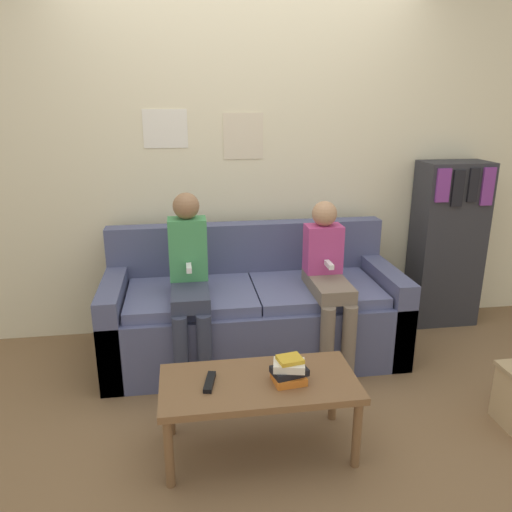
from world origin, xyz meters
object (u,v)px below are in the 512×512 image
Objects in this scene: couch at (253,313)px; tv_remote at (210,382)px; person_left at (189,277)px; person_right at (328,276)px; coffee_table at (259,389)px; bookshelf at (447,244)px.

couch is 11.36× the size of tv_remote.
person_left is 0.89m from person_right.
bookshelf reaches higher than coffee_table.
bookshelf is (1.10, 0.51, 0.03)m from person_right.
couch is at bearing 82.38° from tv_remote.
bookshelf reaches higher than couch.
person_right is at bearing -0.71° from person_left.
couch is at bearing -169.05° from bookshelf.
couch is 0.59m from person_left.
coffee_table is (-0.12, -1.03, 0.05)m from couch.
bookshelf is at bearing 38.26° from coffee_table.
bookshelf is at bearing 10.95° from couch.
person_right is (0.58, 0.82, 0.26)m from coffee_table.
bookshelf reaches higher than tv_remote.
coffee_table is 0.90× the size of person_right.
person_left is at bearing 179.29° from person_right.
person_right reaches higher than coffee_table.
couch is at bearing 83.35° from coffee_table.
coffee_table is 5.56× the size of tv_remote.
bookshelf reaches higher than person_right.
person_left is 0.91× the size of bookshelf.
coffee_table is 1.04m from person_right.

